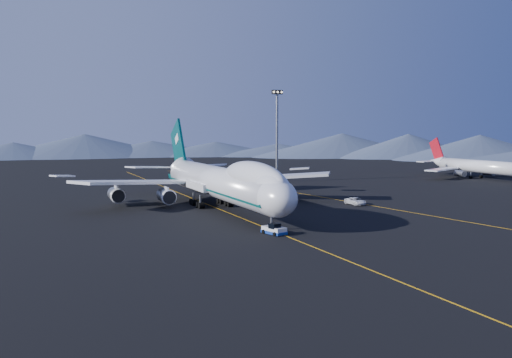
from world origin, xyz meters
name	(u,v)px	position (x,y,z in m)	size (l,w,h in m)	color
ground	(219,209)	(0.00, 0.00, 0.00)	(500.00, 500.00, 0.00)	black
taxiway_line_main	(219,209)	(0.00, 0.00, 0.01)	(0.25, 220.00, 0.01)	orange
taxiway_line_side	(322,197)	(30.00, 10.00, 0.01)	(0.25, 200.00, 0.01)	orange
boeing_747	(219,181)	(0.00, 0.03, 5.81)	(59.62, 72.43, 19.37)	silver
pushback_tug	(274,231)	(-1.06, -29.92, 0.58)	(3.29, 4.65, 1.84)	silver
second_jet	(477,166)	(103.28, 35.02, 4.07)	(41.86, 47.29, 13.46)	silver
service_van	(356,201)	(30.00, -5.15, 0.79)	(2.62, 5.68, 1.58)	silver
floodlight_mast	(277,135)	(37.03, 51.47, 14.55)	(3.55, 2.66, 28.72)	black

